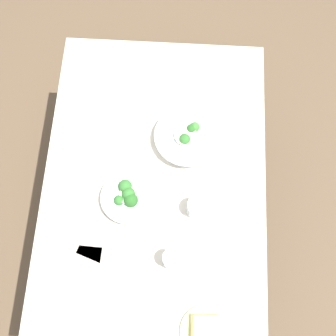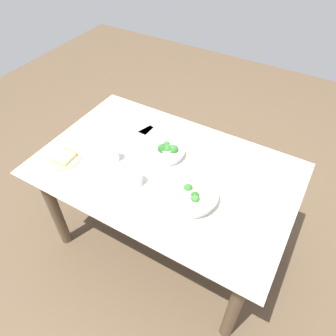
# 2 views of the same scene
# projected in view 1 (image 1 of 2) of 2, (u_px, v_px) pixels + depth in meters

# --- Properties ---
(ground_plane) EXTENTS (6.00, 6.00, 0.00)m
(ground_plane) POSITION_uv_depth(u_px,v_px,m) (158.00, 228.00, 2.57)
(ground_plane) COLOR brown
(dining_table) EXTENTS (1.46, 0.94, 0.74)m
(dining_table) POSITION_uv_depth(u_px,v_px,m) (155.00, 197.00, 1.98)
(dining_table) COLOR beige
(dining_table) RESTS_ON ground_plane
(broccoli_bowl_far) EXTENTS (0.28, 0.28, 0.09)m
(broccoli_bowl_far) POSITION_uv_depth(u_px,v_px,m) (187.00, 138.00, 1.92)
(broccoli_bowl_far) COLOR white
(broccoli_bowl_far) RESTS_ON dining_table
(broccoli_bowl_near) EXTENTS (0.22, 0.22, 0.08)m
(broccoli_bowl_near) POSITION_uv_depth(u_px,v_px,m) (128.00, 197.00, 1.83)
(broccoli_bowl_near) COLOR white
(broccoli_bowl_near) RESTS_ON dining_table
(bread_side_plate) EXTENTS (0.19, 0.19, 0.03)m
(bread_side_plate) POSITION_uv_depth(u_px,v_px,m) (205.00, 331.00, 1.68)
(bread_side_plate) COLOR #B7D684
(bread_side_plate) RESTS_ON dining_table
(water_glass_center) EXTENTS (0.07, 0.07, 0.09)m
(water_glass_center) POSITION_uv_depth(u_px,v_px,m) (171.00, 259.00, 1.73)
(water_glass_center) COLOR silver
(water_glass_center) RESTS_ON dining_table
(water_glass_side) EXTENTS (0.08, 0.08, 0.09)m
(water_glass_side) POSITION_uv_depth(u_px,v_px,m) (197.00, 208.00, 1.81)
(water_glass_side) COLOR silver
(water_glass_side) RESTS_ON dining_table
(fork_by_far_bowl) EXTENTS (0.11, 0.02, 0.00)m
(fork_by_far_bowl) POSITION_uv_depth(u_px,v_px,m) (217.00, 197.00, 1.87)
(fork_by_far_bowl) COLOR #B7B7BC
(fork_by_far_bowl) RESTS_ON dining_table
(fork_by_near_bowl) EXTENTS (0.08, 0.08, 0.00)m
(fork_by_near_bowl) POSITION_uv_depth(u_px,v_px,m) (128.00, 100.00, 2.02)
(fork_by_near_bowl) COLOR #B7B7BC
(fork_by_near_bowl) RESTS_ON dining_table
(table_knife_left) EXTENTS (0.16, 0.13, 0.00)m
(table_knife_left) POSITION_uv_depth(u_px,v_px,m) (219.00, 246.00, 1.80)
(table_knife_left) COLOR #B7B7BC
(table_knife_left) RESTS_ON dining_table
(table_knife_right) EXTENTS (0.19, 0.02, 0.00)m
(table_knife_right) POSITION_uv_depth(u_px,v_px,m) (133.00, 260.00, 1.78)
(table_knife_right) COLOR #B7B7BC
(table_knife_right) RESTS_ON dining_table
(napkin_folded_upper) EXTENTS (0.22, 0.19, 0.01)m
(napkin_folded_upper) POSITION_uv_depth(u_px,v_px,m) (101.00, 238.00, 1.81)
(napkin_folded_upper) COLOR #B1A997
(napkin_folded_upper) RESTS_ON dining_table
(napkin_folded_lower) EXTENTS (0.19, 0.17, 0.01)m
(napkin_folded_lower) POSITION_uv_depth(u_px,v_px,m) (79.00, 269.00, 1.76)
(napkin_folded_lower) COLOR #B1A997
(napkin_folded_lower) RESTS_ON dining_table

